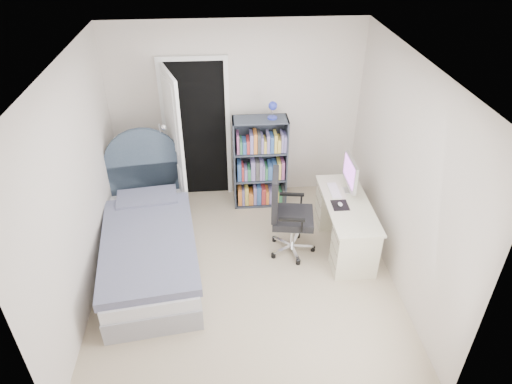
{
  "coord_description": "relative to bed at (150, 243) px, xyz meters",
  "views": [
    {
      "loc": [
        -0.2,
        -4.01,
        3.77
      ],
      "look_at": [
        0.15,
        0.27,
        0.95
      ],
      "focal_mm": 32.0,
      "sensor_mm": 36.0,
      "label": 1
    }
  ],
  "objects": [
    {
      "name": "office_chair",
      "position": [
        1.63,
        0.11,
        0.3
      ],
      "size": [
        0.59,
        0.6,
        1.1
      ],
      "color": "silver",
      "rests_on": "ground"
    },
    {
      "name": "floor_lamp",
      "position": [
        0.15,
        0.99,
        0.26
      ],
      "size": [
        0.2,
        0.2,
        1.39
      ],
      "color": "silver",
      "rests_on": "ground"
    },
    {
      "name": "bed",
      "position": [
        0.0,
        0.0,
        0.0
      ],
      "size": [
        1.27,
        2.28,
        1.34
      ],
      "color": "gray",
      "rests_on": "ground"
    },
    {
      "name": "nightstand",
      "position": [
        -0.17,
        1.33,
        0.12
      ],
      "size": [
        0.44,
        0.44,
        0.64
      ],
      "color": "tan",
      "rests_on": "ground"
    },
    {
      "name": "bookcase",
      "position": [
        1.42,
        1.19,
        0.3
      ],
      "size": [
        0.73,
        0.31,
        1.56
      ],
      "color": "#343B47",
      "rests_on": "ground"
    },
    {
      "name": "desk",
      "position": [
        2.39,
        0.16,
        0.06
      ],
      "size": [
        0.53,
        1.33,
        1.09
      ],
      "color": "beige",
      "rests_on": "ground"
    },
    {
      "name": "room_shell",
      "position": [
        1.12,
        -0.26,
        0.95
      ],
      "size": [
        3.5,
        3.7,
        2.6
      ],
      "color": "tan",
      "rests_on": "ground"
    },
    {
      "name": "door",
      "position": [
        0.38,
        1.27,
        0.73
      ],
      "size": [
        0.92,
        0.8,
        2.06
      ],
      "color": "black",
      "rests_on": "ground"
    }
  ]
}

